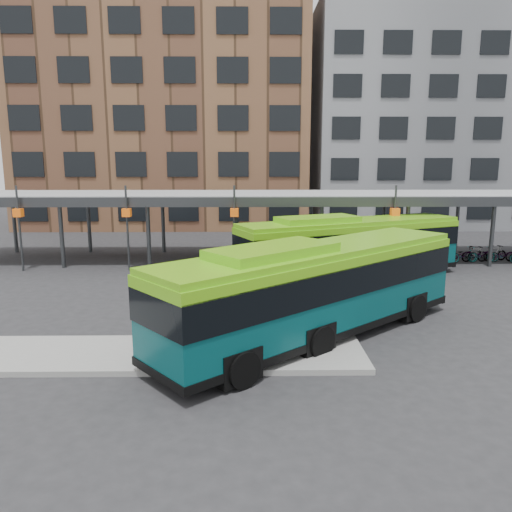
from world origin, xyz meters
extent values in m
plane|color=#28282B|center=(0.00, 0.00, 0.00)|extent=(120.00, 120.00, 0.00)
cube|color=gray|center=(-5.50, -3.00, 0.09)|extent=(14.00, 3.00, 0.18)
cube|color=#999B9E|center=(0.00, 13.00, 4.00)|extent=(40.00, 6.00, 0.35)
cube|color=#383A3D|center=(0.00, 10.00, 3.85)|extent=(40.00, 0.15, 0.55)
cylinder|color=#383A3D|center=(-18.00, 15.50, 1.90)|extent=(0.24, 0.24, 3.80)
cylinder|color=#383A3D|center=(-13.00, 10.50, 1.90)|extent=(0.24, 0.24, 3.80)
cylinder|color=#383A3D|center=(-13.00, 15.50, 1.90)|extent=(0.24, 0.24, 3.80)
cylinder|color=#383A3D|center=(-8.00, 10.50, 1.90)|extent=(0.24, 0.24, 3.80)
cylinder|color=#383A3D|center=(-8.00, 15.50, 1.90)|extent=(0.24, 0.24, 3.80)
cylinder|color=#383A3D|center=(-3.00, 10.50, 1.90)|extent=(0.24, 0.24, 3.80)
cylinder|color=#383A3D|center=(-3.00, 15.50, 1.90)|extent=(0.24, 0.24, 3.80)
cylinder|color=#383A3D|center=(2.00, 10.50, 1.90)|extent=(0.24, 0.24, 3.80)
cylinder|color=#383A3D|center=(2.00, 15.50, 1.90)|extent=(0.24, 0.24, 3.80)
cylinder|color=#383A3D|center=(7.00, 10.50, 1.90)|extent=(0.24, 0.24, 3.80)
cylinder|color=#383A3D|center=(7.00, 15.50, 1.90)|extent=(0.24, 0.24, 3.80)
cylinder|color=#383A3D|center=(12.00, 10.50, 1.90)|extent=(0.24, 0.24, 3.80)
cylinder|color=#383A3D|center=(12.00, 15.50, 1.90)|extent=(0.24, 0.24, 3.80)
cylinder|color=#383A3D|center=(-15.00, 9.70, 2.40)|extent=(0.12, 0.12, 4.80)
cube|color=#D8550C|center=(-15.00, 9.70, 3.30)|extent=(0.45, 0.45, 0.45)
cylinder|color=#383A3D|center=(-9.00, 9.70, 2.40)|extent=(0.12, 0.12, 4.80)
cube|color=#D8550C|center=(-9.00, 9.70, 3.30)|extent=(0.45, 0.45, 0.45)
cylinder|color=#383A3D|center=(-3.00, 9.70, 2.40)|extent=(0.12, 0.12, 4.80)
cube|color=#D8550C|center=(-3.00, 9.70, 3.30)|extent=(0.45, 0.45, 0.45)
cylinder|color=#383A3D|center=(6.00, 9.70, 2.40)|extent=(0.12, 0.12, 4.80)
cube|color=#D8550C|center=(6.00, 9.70, 3.30)|extent=(0.45, 0.45, 0.45)
cube|color=brown|center=(-10.00, 32.00, 11.00)|extent=(26.00, 14.00, 22.00)
cube|color=slate|center=(16.00, 32.00, 10.00)|extent=(24.00, 14.00, 20.00)
cube|color=#06464A|center=(0.19, -1.35, 1.71)|extent=(11.46, 10.33, 2.66)
cube|color=black|center=(0.19, -1.35, 2.24)|extent=(11.54, 10.41, 1.01)
cube|color=#6CC314|center=(0.19, -1.35, 3.14)|extent=(11.39, 10.25, 0.21)
cube|color=#6CC314|center=(-1.43, -2.73, 3.36)|extent=(4.49, 4.23, 0.37)
cube|color=black|center=(0.19, -1.35, 0.50)|extent=(11.55, 10.42, 0.26)
cylinder|color=black|center=(4.28, 0.43, 0.53)|extent=(1.02, 0.94, 1.07)
cylinder|color=black|center=(2.59, 2.41, 0.53)|extent=(1.02, 0.94, 1.07)
cylinder|color=black|center=(0.06, -3.16, 0.53)|extent=(1.02, 0.94, 1.07)
cylinder|color=black|center=(-1.62, -1.19, 0.53)|extent=(1.02, 0.94, 1.07)
cylinder|color=black|center=(-2.37, -5.24, 0.53)|extent=(1.02, 0.94, 1.07)
cylinder|color=black|center=(-4.06, -3.26, 0.53)|extent=(1.02, 0.94, 1.07)
cube|color=#06464A|center=(3.14, 7.60, 1.63)|extent=(12.25, 7.25, 2.55)
cube|color=black|center=(3.14, 7.60, 2.14)|extent=(12.32, 7.32, 0.97)
cube|color=#6CC314|center=(3.14, 7.60, 3.01)|extent=(12.21, 7.15, 0.20)
cube|color=#6CC314|center=(1.27, 6.78, 3.22)|extent=(4.48, 3.32, 0.36)
cube|color=black|center=(3.14, 7.60, 0.48)|extent=(12.33, 7.33, 0.25)
cylinder|color=black|center=(7.38, 8.09, 0.51)|extent=(1.06, 0.69, 1.02)
cylinder|color=black|center=(6.38, 10.38, 0.51)|extent=(1.06, 0.69, 1.02)
cylinder|color=black|center=(2.51, 5.97, 0.51)|extent=(1.06, 0.69, 1.02)
cylinder|color=black|center=(1.52, 8.25, 0.51)|extent=(1.06, 0.69, 1.02)
cylinder|color=black|center=(-0.29, 4.74, 0.51)|extent=(1.06, 0.69, 1.02)
cylinder|color=black|center=(-1.29, 7.02, 0.51)|extent=(1.06, 0.69, 1.02)
imported|color=black|center=(-2.98, -4.20, 1.07)|extent=(0.62, 0.76, 1.78)
cube|color=maroon|center=(-3.04, -4.37, 1.31)|extent=(0.29, 0.38, 0.48)
imported|color=slate|center=(10.92, 11.61, 0.48)|extent=(1.92, 1.07, 0.96)
imported|color=slate|center=(11.70, 11.85, 0.50)|extent=(1.69, 0.59, 1.00)
imported|color=slate|center=(12.17, 11.84, 0.46)|extent=(1.81, 0.86, 0.91)
imported|color=slate|center=(13.09, 12.11, 0.50)|extent=(1.74, 0.90, 1.00)
imported|color=slate|center=(13.44, 11.64, 0.46)|extent=(1.85, 1.16, 0.92)
camera|label=1|loc=(-2.18, -18.08, 6.20)|focal=35.00mm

